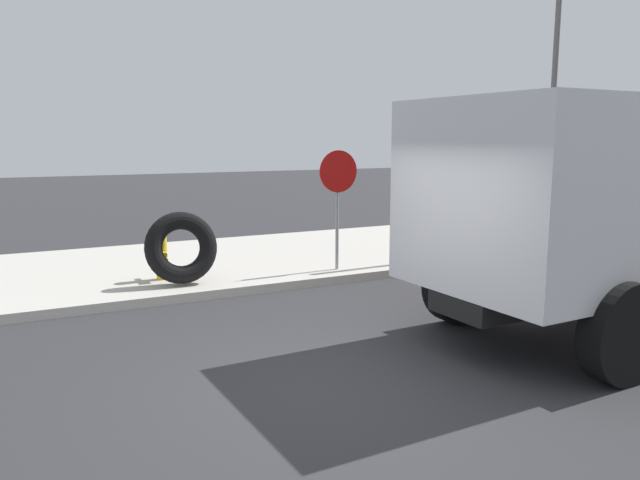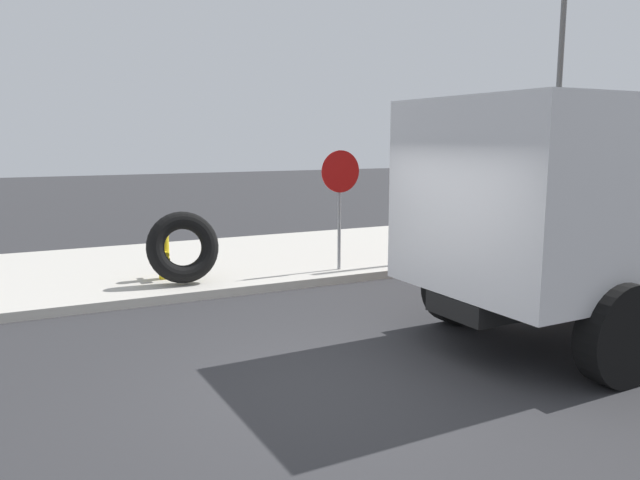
{
  "view_description": "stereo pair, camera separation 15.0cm",
  "coord_description": "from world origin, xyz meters",
  "px_view_note": "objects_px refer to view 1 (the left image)",
  "views": [
    {
      "loc": [
        -2.86,
        -5.33,
        2.55
      ],
      "look_at": [
        1.21,
        2.59,
        1.08
      ],
      "focal_mm": 34.72,
      "sensor_mm": 36.0,
      "label": 1
    },
    {
      "loc": [
        -2.72,
        -5.4,
        2.55
      ],
      "look_at": [
        1.21,
        2.59,
        1.08
      ],
      "focal_mm": 34.72,
      "sensor_mm": 36.0,
      "label": 2
    }
  ],
  "objects_px": {
    "fire_hydrant": "(162,252)",
    "stop_sign": "(338,187)",
    "loose_tire": "(181,248)",
    "street_light_pole": "(554,88)"
  },
  "relations": [
    {
      "from": "street_light_pole",
      "to": "stop_sign",
      "type": "bearing_deg",
      "value": -179.96
    },
    {
      "from": "loose_tire",
      "to": "stop_sign",
      "type": "xyz_separation_m",
      "value": [
        2.86,
        -0.16,
        0.9
      ]
    },
    {
      "from": "stop_sign",
      "to": "fire_hydrant",
      "type": "bearing_deg",
      "value": 167.73
    },
    {
      "from": "stop_sign",
      "to": "street_light_pole",
      "type": "height_order",
      "value": "street_light_pole"
    },
    {
      "from": "stop_sign",
      "to": "loose_tire",
      "type": "bearing_deg",
      "value": 176.87
    },
    {
      "from": "fire_hydrant",
      "to": "loose_tire",
      "type": "bearing_deg",
      "value": -67.6
    },
    {
      "from": "fire_hydrant",
      "to": "loose_tire",
      "type": "relative_size",
      "value": 0.75
    },
    {
      "from": "loose_tire",
      "to": "street_light_pole",
      "type": "bearing_deg",
      "value": -1.08
    },
    {
      "from": "fire_hydrant",
      "to": "loose_tire",
      "type": "height_order",
      "value": "loose_tire"
    },
    {
      "from": "fire_hydrant",
      "to": "stop_sign",
      "type": "distance_m",
      "value": 3.31
    }
  ]
}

